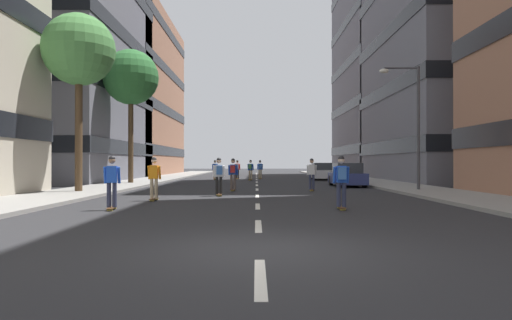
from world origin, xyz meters
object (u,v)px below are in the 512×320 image
Objects in this scene: parked_car_mid at (321,172)px; street_tree_near at (130,78)px; street_tree_mid at (78,51)px; skater_9 at (341,179)px; skater_8 at (259,168)px; skater_4 at (218,174)px; skater_7 at (214,169)px; skater_3 at (232,172)px; parked_car_near at (346,176)px; skater_1 at (111,180)px; skater_5 at (311,173)px; skater_2 at (153,176)px; skater_6 at (250,169)px; streetlamp_right at (410,114)px; skater_0 at (236,168)px.

street_tree_near is (-14.72, -8.93, 6.81)m from parked_car_mid.
street_tree_mid is 4.96× the size of skater_9.
skater_9 is (-3.09, -26.05, 0.32)m from parked_car_mid.
street_tree_mid is 23.41m from skater_8.
parked_car_mid is 2.47× the size of skater_4.
skater_7 reaches higher than parked_car_mid.
skater_3 is 3.81m from skater_4.
skater_9 is at bearing -101.95° from parked_car_near.
street_tree_mid reaches higher than skater_7.
street_tree_near is 12.31m from skater_3.
skater_9 is (6.52, -26.35, 0.03)m from skater_7.
skater_1 is at bearing -125.82° from parked_car_near.
street_tree_near is 14.62m from skater_4.
skater_7 is at bearing 178.26° from parked_car_mid.
skater_5 is at bearing 38.65° from skater_4.
skater_7 is at bearing 87.83° from skater_1.
street_tree_near is 5.27× the size of skater_8.
skater_1 is 3.71m from skater_2.
skater_2 is at bearing -114.06° from parked_car_mid.
parked_car_near is 2.47× the size of skater_4.
street_tree_mid reaches higher than skater_5.
skater_6 is at bearing 80.32° from skater_1.
streetlamp_right is 21.45m from skater_0.
skater_9 is at bearing -33.40° from street_tree_mid.
skater_7 is at bearing 74.68° from street_tree_mid.
skater_1 is 12.72m from skater_5.
street_tree_near is 5.27× the size of skater_0.
parked_car_near is at bearing 58.38° from skater_5.
skater_3 and skater_6 have the same top height.
skater_1 is at bearing -100.16° from skater_8.
street_tree_near is 1.44× the size of streetlamp_right.
skater_2 is at bearing 81.32° from skater_1.
skater_2 is at bearing -114.44° from skater_3.
skater_3 and skater_5 have the same top height.
skater_4 is at bearing -95.42° from skater_8.
skater_7 is (-3.22, 1.70, -0.03)m from skater_6.
streetlamp_right is 3.65× the size of skater_1.
skater_4 is (-9.92, -2.93, -3.12)m from streetlamp_right.
street_tree_near reaches higher than skater_3.
street_tree_mid is 4.96× the size of skater_5.
skater_7 is at bearing 103.90° from skater_9.
parked_car_mid is 24.41m from street_tree_mid.
skater_8 is (9.21, 20.64, -6.10)m from street_tree_mid.
skater_4 is at bearing -89.90° from skater_0.
street_tree_near reaches higher than skater_7.
skater_9 is (7.53, 0.13, 0.03)m from skater_1.
skater_1 is (-2.95, -27.93, -0.03)m from skater_0.
skater_9 is at bearing -85.10° from skater_8.
skater_5 and skater_6 have the same top height.
skater_6 is 3.76m from skater_8.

